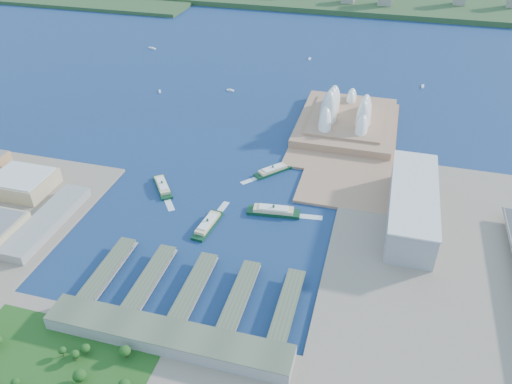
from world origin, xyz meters
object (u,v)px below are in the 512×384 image
(ferry_b, at_px, (273,169))
(ferry_c, at_px, (208,223))
(ferry_a, at_px, (162,185))
(ferry_d, at_px, (274,209))
(opera_house, at_px, (348,106))
(toaster_building, at_px, (412,205))

(ferry_b, relative_size, ferry_c, 0.94)
(ferry_a, height_order, ferry_d, ferry_d)
(ferry_b, distance_m, ferry_d, 83.14)
(ferry_b, bearing_deg, opera_house, 104.99)
(ferry_a, relative_size, ferry_d, 0.89)
(ferry_a, bearing_deg, toaster_building, -33.85)
(toaster_building, bearing_deg, ferry_a, -177.50)
(toaster_building, relative_size, ferry_a, 3.06)
(opera_house, xyz_separation_m, toaster_building, (90.00, -200.00, -11.50))
(ferry_a, xyz_separation_m, ferry_b, (114.69, 67.48, -0.20))
(opera_house, xyz_separation_m, ferry_b, (-71.08, -144.54, -27.41))
(toaster_building, height_order, ferry_d, toaster_building)
(opera_house, distance_m, toaster_building, 219.62)
(toaster_building, distance_m, ferry_a, 276.48)
(opera_house, distance_m, ferry_c, 288.89)
(opera_house, bearing_deg, ferry_d, -102.69)
(toaster_building, relative_size, ferry_b, 3.20)
(toaster_building, distance_m, ferry_b, 171.11)
(opera_house, height_order, ferry_a, opera_house)
(toaster_building, xyz_separation_m, ferry_d, (-140.69, -25.14, -15.13))
(opera_house, relative_size, ferry_c, 3.51)
(toaster_building, bearing_deg, ferry_d, -169.87)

